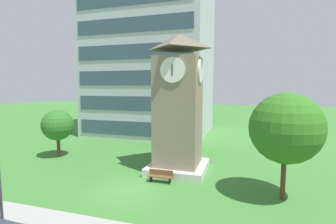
# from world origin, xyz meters

# --- Properties ---
(ground_plane) EXTENTS (160.00, 160.00, 0.00)m
(ground_plane) POSITION_xyz_m (0.00, 0.00, 0.00)
(ground_plane) COLOR #3D7A33
(office_building) EXTENTS (16.63, 14.22, 28.80)m
(office_building) POSITION_xyz_m (-5.82, 20.75, 14.40)
(office_building) COLOR #B7BCC6
(office_building) RESTS_ON ground
(clock_tower) EXTENTS (4.59, 4.59, 11.04)m
(clock_tower) POSITION_xyz_m (2.36, 4.72, 4.96)
(clock_tower) COLOR gray
(clock_tower) RESTS_ON ground
(park_bench) EXTENTS (1.81, 0.52, 0.88)m
(park_bench) POSITION_xyz_m (1.75, 1.95, 0.46)
(park_bench) COLOR brown
(park_bench) RESTS_ON ground
(tree_streetside) EXTENTS (3.00, 3.00, 4.68)m
(tree_streetside) POSITION_xyz_m (-9.95, 5.15, 3.17)
(tree_streetside) COLOR #513823
(tree_streetside) RESTS_ON ground
(tree_by_building) EXTENTS (4.30, 4.30, 6.60)m
(tree_by_building) POSITION_xyz_m (9.85, 1.62, 4.44)
(tree_by_building) COLOR #513823
(tree_by_building) RESTS_ON ground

